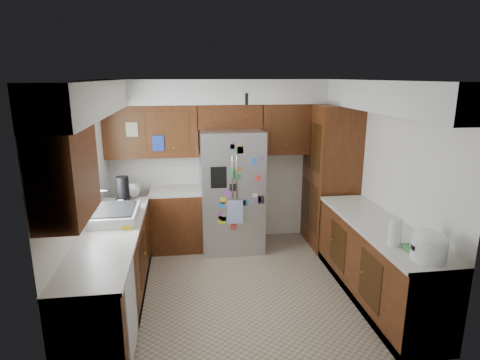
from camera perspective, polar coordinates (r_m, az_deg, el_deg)
name	(u,v)px	position (r m, az deg, el deg)	size (l,w,h in m)	color
floor	(243,286)	(5.19, 0.46, -14.81)	(3.60, 3.60, 0.00)	tan
room_shell	(231,137)	(4.92, -1.34, 6.13)	(3.64, 3.24, 2.52)	white
left_counter_run	(130,260)	(5.02, -15.43, -10.92)	(1.36, 3.20, 0.92)	#431F0C
right_counter_run	(377,265)	(5.02, 18.88, -11.32)	(0.63, 2.25, 0.92)	#431F0C
pantry	(330,176)	(6.20, 12.74, 0.50)	(0.60, 0.90, 2.15)	#431F0C
fridge	(231,190)	(5.94, -1.22, -1.49)	(0.90, 0.79, 1.80)	#ACACB1
bridge_cabinet	(229,116)	(5.97, -1.53, 9.09)	(0.96, 0.34, 0.35)	#431F0C
fridge_top_items	(225,96)	(5.89, -2.09, 11.91)	(0.88, 0.32, 0.27)	blue
sink_assembly	(115,214)	(4.90, -17.37, -4.66)	(0.52, 0.72, 0.37)	silver
left_counter_clutter	(126,191)	(5.57, -15.85, -1.55)	(0.30, 0.82, 0.38)	black
rice_cooker	(429,245)	(4.05, 25.34, -8.31)	(0.33, 0.32, 0.28)	white
paper_towel	(395,232)	(4.24, 21.22, -6.91)	(0.13, 0.13, 0.29)	white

